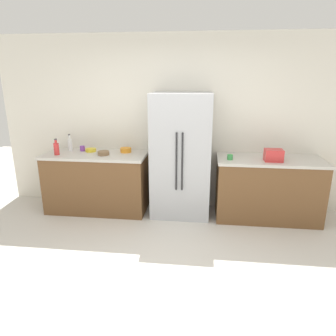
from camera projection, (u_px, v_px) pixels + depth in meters
The scene contains 13 objects.
ground_plane at pixel (159, 275), 3.23m from camera, with size 11.13×11.13×0.00m, color beige.
kitchen_back_panel at pixel (176, 124), 4.71m from camera, with size 5.57×0.10×2.64m, color silver.
counter_left at pixel (97, 182), 4.72m from camera, with size 1.55×0.69×0.91m.
counter_right at pixel (267, 189), 4.44m from camera, with size 1.50×0.69×0.91m.
refrigerator at pixel (181, 156), 4.46m from camera, with size 0.86×0.64×1.82m.
toaster at pixel (274, 155), 4.16m from camera, with size 0.24×0.18×0.16m, color red.
bottle_a at pixel (70, 144), 4.73m from camera, with size 0.06×0.06×0.26m.
bottle_b at pixel (56, 148), 4.49m from camera, with size 0.08×0.08×0.24m.
cup_a at pixel (82, 148), 4.74m from camera, with size 0.08×0.08×0.08m, color purple.
cup_b at pixel (230, 157), 4.25m from camera, with size 0.08×0.08×0.07m, color green.
bowl_a at pixel (91, 150), 4.70m from camera, with size 0.16×0.16×0.05m, color yellow.
bowl_b at pixel (126, 150), 4.66m from camera, with size 0.17×0.17×0.07m, color orange.
bowl_c at pixel (103, 153), 4.50m from camera, with size 0.17×0.17×0.06m, color brown.
Camera 1 is at (0.42, -2.73, 2.03)m, focal length 32.44 mm.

